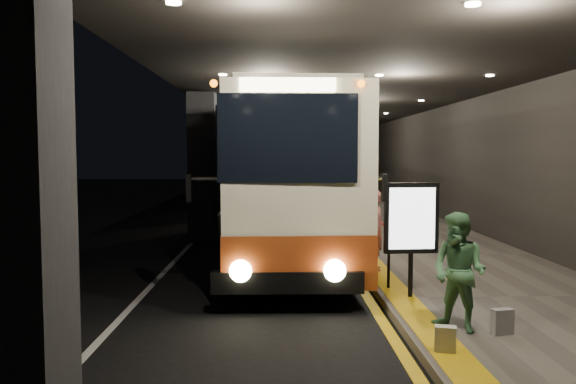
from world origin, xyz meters
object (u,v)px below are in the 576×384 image
object	(u,v)px
coach_second	(278,170)
bag_polka	(502,322)
info_sign	(411,220)
bag_plain	(445,339)
stanchion_post	(389,258)
passenger_waiting_green	(459,272)
passenger_boarding	(376,230)
coach_main	(283,183)

from	to	relation	value
coach_second	bag_polka	distance (m)	23.53
coach_second	info_sign	xyz separation A→B (m)	(2.24, -21.29, -0.22)
bag_plain	stanchion_post	xyz separation A→B (m)	(-0.05, 3.32, 0.40)
bag_polka	coach_second	bearing A→B (deg)	97.41
bag_polka	stanchion_post	world-z (taller)	stanchion_post
coach_second	info_sign	distance (m)	21.41
coach_second	bag_plain	size ratio (longest dim) A/B	34.94
coach_second	passenger_waiting_green	world-z (taller)	coach_second
passenger_waiting_green	coach_second	bearing A→B (deg)	144.11
info_sign	bag_polka	bearing A→B (deg)	-72.69
coach_second	bag_polka	size ratio (longest dim) A/B	32.44
passenger_boarding	bag_plain	bearing A→B (deg)	-175.76
bag_plain	stanchion_post	world-z (taller)	stanchion_post
coach_second	stanchion_post	distance (m)	20.76
coach_second	passenger_boarding	size ratio (longest dim) A/B	6.69
coach_second	passenger_waiting_green	xyz separation A→B (m)	(2.48, -23.10, -0.73)
passenger_boarding	bag_plain	xyz separation A→B (m)	(0.00, -4.96, -0.69)
coach_main	passenger_waiting_green	size ratio (longest dim) A/B	7.42
coach_second	passenger_boarding	world-z (taller)	coach_second
coach_main	passenger_boarding	distance (m)	3.78
passenger_waiting_green	stanchion_post	size ratio (longest dim) A/B	1.48
bag_plain	info_sign	size ratio (longest dim) A/B	0.17
bag_polka	stanchion_post	xyz separation A→B (m)	(-1.04, 2.65, 0.39)
coach_main	bag_plain	world-z (taller)	coach_main
coach_main	coach_second	distance (m)	15.85
passenger_boarding	passenger_waiting_green	world-z (taller)	passenger_boarding
passenger_waiting_green	stanchion_post	xyz separation A→B (m)	(-0.49, 2.47, -0.27)
bag_polka	stanchion_post	size ratio (longest dim) A/B	0.31
passenger_waiting_green	bag_polka	distance (m)	0.88
bag_plain	info_sign	world-z (taller)	info_sign
passenger_waiting_green	bag_polka	size ratio (longest dim) A/B	4.71
passenger_boarding	passenger_waiting_green	size ratio (longest dim) A/B	1.03
info_sign	passenger_waiting_green	bearing A→B (deg)	-86.72
passenger_waiting_green	info_sign	size ratio (longest dim) A/B	0.84
passenger_waiting_green	bag_plain	size ratio (longest dim) A/B	5.07
coach_second	passenger_waiting_green	distance (m)	23.25
info_sign	stanchion_post	size ratio (longest dim) A/B	1.76
bag_polka	info_sign	bearing A→B (deg)	111.51
info_sign	bag_plain	bearing A→B (deg)	-98.49
coach_main	info_sign	world-z (taller)	coach_main
stanchion_post	passenger_waiting_green	bearing A→B (deg)	-78.81
coach_main	info_sign	size ratio (longest dim) A/B	6.23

